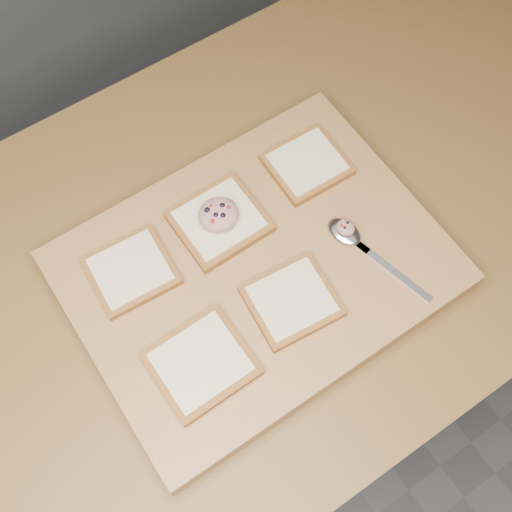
{
  "coord_description": "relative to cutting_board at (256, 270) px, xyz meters",
  "views": [
    {
      "loc": [
        -0.2,
        -0.38,
        1.82
      ],
      "look_at": [
        0.02,
        -0.06,
        0.97
      ],
      "focal_mm": 45.0,
      "sensor_mm": 36.0,
      "label": 1
    }
  ],
  "objects": [
    {
      "name": "ground",
      "position": [
        -0.02,
        0.06,
        -0.92
      ],
      "size": [
        4.0,
        4.0,
        0.0
      ],
      "primitive_type": "plane",
      "color": "#515459",
      "rests_on": "ground"
    },
    {
      "name": "island_counter",
      "position": [
        -0.02,
        0.06,
        -0.47
      ],
      "size": [
        2.0,
        0.8,
        0.9
      ],
      "color": "slate",
      "rests_on": "ground"
    },
    {
      "name": "cutting_board",
      "position": [
        0.0,
        0.0,
        0.0
      ],
      "size": [
        0.55,
        0.41,
        0.04
      ],
      "primitive_type": "cube",
      "color": "#B37C4C",
      "rests_on": "island_counter"
    },
    {
      "name": "bread_far_left",
      "position": [
        -0.16,
        0.09,
        0.03
      ],
      "size": [
        0.13,
        0.12,
        0.02
      ],
      "color": "#9A6227",
      "rests_on": "cutting_board"
    },
    {
      "name": "bread_far_center",
      "position": [
        -0.01,
        0.09,
        0.03
      ],
      "size": [
        0.13,
        0.12,
        0.02
      ],
      "color": "#9A6227",
      "rests_on": "cutting_board"
    },
    {
      "name": "bread_far_right",
      "position": [
        0.16,
        0.1,
        0.03
      ],
      "size": [
        0.12,
        0.11,
        0.02
      ],
      "color": "#9A6227",
      "rests_on": "cutting_board"
    },
    {
      "name": "bread_near_left",
      "position": [
        -0.15,
        -0.09,
        0.03
      ],
      "size": [
        0.13,
        0.12,
        0.02
      ],
      "color": "#9A6227",
      "rests_on": "cutting_board"
    },
    {
      "name": "bread_near_center",
      "position": [
        0.01,
        -0.08,
        0.03
      ],
      "size": [
        0.13,
        0.12,
        0.02
      ],
      "color": "#9A6227",
      "rests_on": "cutting_board"
    },
    {
      "name": "tuna_salad_dollop",
      "position": [
        -0.01,
        0.09,
        0.05
      ],
      "size": [
        0.06,
        0.06,
        0.03
      ],
      "color": "tan",
      "rests_on": "bread_far_center"
    },
    {
      "name": "spoon",
      "position": [
        0.14,
        -0.05,
        0.03
      ],
      "size": [
        0.07,
        0.19,
        0.01
      ],
      "color": "silver",
      "rests_on": "cutting_board"
    },
    {
      "name": "spoon_salad",
      "position": [
        0.14,
        -0.03,
        0.04
      ],
      "size": [
        0.03,
        0.03,
        0.02
      ],
      "color": "tan",
      "rests_on": "spoon"
    }
  ]
}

